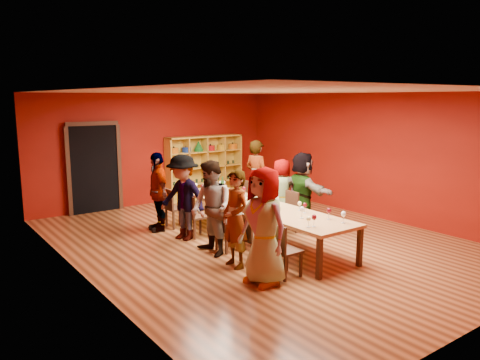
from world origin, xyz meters
name	(u,v)px	position (x,y,z in m)	size (l,w,h in m)	color
room_shell	(259,168)	(0.00, 0.00, 1.50)	(7.10, 9.10, 3.04)	brown
tasting_table	(259,207)	(0.00, 0.00, 0.70)	(1.10, 4.50, 0.75)	#B47E4B
doorway	(94,168)	(-1.80, 4.43, 1.12)	(1.40, 0.17, 2.30)	black
shelving_unit	(204,164)	(1.40, 4.32, 0.98)	(2.40, 0.40, 1.80)	gold
chair_person_left_0	(283,248)	(-0.91, -1.76, 0.50)	(0.42, 0.42, 0.89)	black
person_left_0	(264,226)	(-1.30, -1.76, 0.92)	(0.90, 0.49, 1.85)	#505055
chair_person_left_1	(250,235)	(-0.91, -0.91, 0.50)	(0.42, 0.42, 0.89)	black
person_left_1	(236,219)	(-1.23, -0.91, 0.84)	(0.62, 0.45, 1.69)	#525257
chair_person_left_2	(225,226)	(-0.91, -0.13, 0.50)	(0.42, 0.42, 0.89)	black
person_left_2	(211,208)	(-1.22, -0.13, 0.88)	(0.85, 0.47, 1.76)	pink
chair_person_left_3	(194,214)	(-0.91, 1.02, 0.50)	(0.42, 0.42, 0.89)	black
person_left_3	(183,197)	(-1.16, 1.02, 0.88)	(1.13, 0.47, 1.76)	beige
chair_person_left_4	(173,206)	(-0.91, 1.92, 0.50)	(0.42, 0.42, 0.89)	black
person_left_4	(158,192)	(-1.28, 1.92, 0.86)	(1.01, 0.46, 1.73)	#121733
chair_person_right_2	(288,210)	(0.91, 0.13, 0.50)	(0.42, 0.42, 0.89)	black
person_right_2	(303,191)	(1.33, 0.13, 0.86)	(1.60, 0.46, 1.72)	#505056
chair_person_right_3	(267,204)	(0.91, 0.83, 0.50)	(0.42, 0.42, 0.89)	black
person_right_3	(282,191)	(1.33, 0.83, 0.75)	(0.73, 0.40, 1.49)	silver
chair_person_right_4	(244,197)	(0.91, 1.73, 0.50)	(0.42, 0.42, 0.89)	black
person_right_4	(257,178)	(1.31, 1.73, 0.93)	(0.68, 0.50, 1.87)	#5A7EBA
wine_glass_0	(217,188)	(-0.13, 1.33, 0.90)	(0.08, 0.08, 0.21)	silver
wine_glass_1	(344,214)	(0.31, -1.94, 0.90)	(0.08, 0.08, 0.21)	silver
wine_glass_2	(300,204)	(0.32, -0.84, 0.89)	(0.07, 0.07, 0.19)	silver
wine_glass_3	(305,206)	(0.28, -1.02, 0.89)	(0.08, 0.08, 0.19)	silver
wine_glass_4	(217,191)	(-0.29, 1.08, 0.91)	(0.09, 0.09, 0.22)	silver
wine_glass_5	(269,203)	(-0.10, -0.43, 0.88)	(0.07, 0.07, 0.18)	silver
wine_glass_6	(302,210)	(-0.04, -1.28, 0.91)	(0.09, 0.09, 0.22)	silver
wine_glass_7	(271,207)	(-0.33, -0.78, 0.90)	(0.08, 0.08, 0.20)	silver
wine_glass_8	(252,195)	(0.07, 0.31, 0.90)	(0.08, 0.08, 0.21)	silver
wine_glass_9	(221,183)	(0.29, 1.82, 0.90)	(0.08, 0.08, 0.20)	silver
wine_glass_10	(309,219)	(-0.36, -1.78, 0.89)	(0.08, 0.08, 0.19)	silver
wine_glass_11	(202,187)	(-0.32, 1.64, 0.90)	(0.08, 0.08, 0.21)	silver
wine_glass_12	(196,185)	(-0.30, 1.96, 0.89)	(0.08, 0.08, 0.19)	silver
wine_glass_13	(244,189)	(0.29, 0.88, 0.90)	(0.08, 0.08, 0.21)	silver
wine_glass_14	(314,218)	(-0.26, -1.81, 0.90)	(0.09, 0.09, 0.21)	silver
wine_glass_15	(268,195)	(0.27, 0.05, 0.91)	(0.09, 0.09, 0.22)	silver
wine_glass_16	(247,200)	(-0.28, 0.04, 0.89)	(0.07, 0.07, 0.19)	silver
wine_glass_17	(223,183)	(0.34, 1.76, 0.91)	(0.09, 0.09, 0.22)	silver
wine_glass_18	(329,211)	(0.29, -1.62, 0.90)	(0.08, 0.08, 0.21)	silver
spittoon_bowl	(265,203)	(0.01, -0.18, 0.82)	(0.29, 0.29, 0.16)	#AEB1B5
carafe_a	(239,196)	(-0.16, 0.46, 0.87)	(0.12, 0.12, 0.27)	silver
carafe_b	(276,201)	(0.15, -0.35, 0.88)	(0.14, 0.14, 0.29)	silver
wine_bottle	(222,185)	(0.25, 1.67, 0.88)	(0.10, 0.10, 0.33)	#143817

